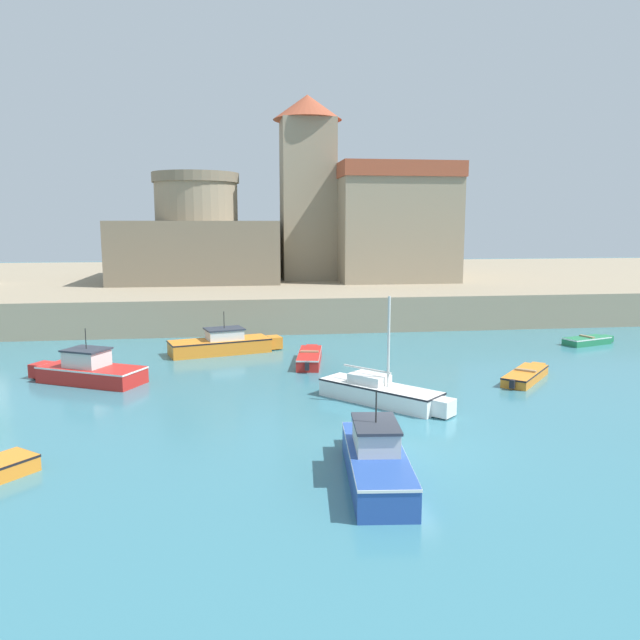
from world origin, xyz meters
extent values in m
plane|color=teal|center=(0.00, 0.00, 0.00)|extent=(200.00, 200.00, 0.00)
cube|color=gray|center=(0.00, 39.93, 1.13)|extent=(120.00, 40.00, 2.26)
cube|color=#237A4C|center=(15.09, 14.58, 0.21)|extent=(3.02, 1.94, 0.42)
cube|color=#237A4C|center=(16.66, 15.11, 0.21)|extent=(0.66, 0.73, 0.36)
cube|color=white|center=(15.09, 14.58, 0.38)|extent=(3.05, 1.96, 0.07)
cube|color=#997F5B|center=(15.09, 14.58, 0.46)|extent=(0.49, 0.94, 0.08)
cube|color=red|center=(-11.23, 9.37, 0.36)|extent=(4.89, 3.71, 0.72)
cube|color=red|center=(-13.61, 10.62, 0.36)|extent=(1.18, 1.26, 0.61)
cube|color=white|center=(-11.23, 9.37, 0.68)|extent=(4.94, 3.75, 0.07)
cube|color=silver|center=(-11.43, 9.48, 1.07)|extent=(2.05, 1.94, 0.70)
cube|color=#2D333D|center=(-11.43, 9.48, 1.46)|extent=(2.21, 2.08, 0.08)
cylinder|color=black|center=(-11.43, 9.48, 1.95)|extent=(0.04, 0.04, 0.90)
cube|color=orange|center=(7.75, 7.13, 0.22)|extent=(3.21, 3.44, 0.43)
cube|color=orange|center=(9.11, 8.67, 0.22)|extent=(0.77, 0.76, 0.37)
cube|color=black|center=(7.75, 7.13, 0.39)|extent=(3.24, 3.47, 0.07)
cube|color=#997F5B|center=(7.75, 7.13, 0.47)|extent=(0.82, 0.76, 0.08)
cube|color=black|center=(6.47, 5.68, 0.27)|extent=(0.28, 0.28, 0.36)
cube|color=white|center=(0.56, 4.63, 0.35)|extent=(4.38, 4.60, 0.71)
cube|color=white|center=(2.45, 2.57, 0.35)|extent=(0.97, 0.96, 0.60)
cube|color=black|center=(0.56, 4.63, 0.67)|extent=(4.42, 4.65, 0.07)
cylinder|color=silver|center=(0.81, 4.36, 2.46)|extent=(0.10, 0.10, 3.51)
cylinder|color=silver|center=(0.13, 5.09, 1.26)|extent=(1.58, 1.71, 0.08)
cube|color=silver|center=(0.22, 5.00, 0.89)|extent=(1.72, 1.75, 0.36)
cube|color=#284C9E|center=(-1.24, -2.67, 0.43)|extent=(1.98, 5.07, 0.86)
cube|color=#284C9E|center=(-0.96, 0.13, 0.43)|extent=(0.88, 0.75, 0.73)
cube|color=white|center=(-1.24, -2.67, 0.82)|extent=(2.00, 5.12, 0.07)
cube|color=silver|center=(-1.21, -2.42, 1.18)|extent=(1.29, 1.83, 0.64)
cube|color=#2D333D|center=(-1.21, -2.42, 1.54)|extent=(1.38, 1.99, 0.08)
cylinder|color=black|center=(-1.21, -2.42, 2.03)|extent=(0.04, 0.04, 0.90)
cube|color=orange|center=(-5.82, 14.90, 0.38)|extent=(5.55, 3.14, 0.76)
cube|color=orange|center=(-2.90, 15.74, 0.38)|extent=(1.02, 1.15, 0.64)
cube|color=black|center=(-5.82, 14.90, 0.72)|extent=(5.61, 3.17, 0.07)
cube|color=silver|center=(-5.56, 14.98, 1.02)|extent=(2.14, 1.77, 0.52)
cube|color=#2D333D|center=(-5.56, 14.98, 1.32)|extent=(2.31, 1.90, 0.08)
cylinder|color=black|center=(-5.56, 14.98, 1.81)|extent=(0.04, 0.04, 0.90)
cube|color=red|center=(-1.35, 11.74, 0.29)|extent=(1.70, 3.87, 0.58)
cube|color=red|center=(-0.98, 13.82, 0.29)|extent=(0.66, 0.57, 0.49)
cube|color=white|center=(-1.35, 11.74, 0.54)|extent=(1.72, 3.91, 0.07)
cube|color=#997F5B|center=(-1.35, 11.74, 0.62)|extent=(0.92, 0.35, 0.08)
cube|color=black|center=(-1.69, 9.78, 0.34)|extent=(0.23, 0.23, 0.36)
cube|color=gray|center=(8.00, 36.56, 6.34)|extent=(9.32, 16.76, 8.16)
cube|color=#9E472D|center=(8.00, 36.56, 11.02)|extent=(9.51, 17.10, 1.20)
cube|color=gray|center=(1.17, 34.05, 8.74)|extent=(4.33, 4.33, 12.97)
cone|color=#9E472D|center=(1.17, 34.05, 16.23)|extent=(5.63, 5.63, 2.00)
cube|color=#796C57|center=(-8.00, 35.04, 4.67)|extent=(12.92, 12.92, 4.83)
cylinder|color=gray|center=(-8.00, 35.04, 6.22)|extent=(6.76, 6.76, 7.93)
cylinder|color=#796C57|center=(-8.00, 35.04, 10.59)|extent=(7.10, 7.10, 0.80)
camera|label=1|loc=(-4.90, -18.31, 6.92)|focal=35.00mm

